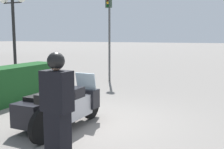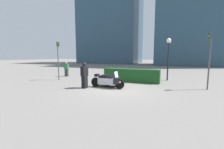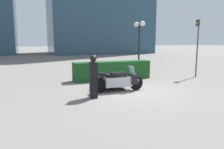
{
  "view_description": "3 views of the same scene",
  "coord_description": "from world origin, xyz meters",
  "px_view_note": "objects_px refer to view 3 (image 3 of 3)",
  "views": [
    {
      "loc": [
        -5.61,
        -3.04,
        2.01
      ],
      "look_at": [
        0.17,
        -0.41,
        1.14
      ],
      "focal_mm": 45.0,
      "sensor_mm": 36.0,
      "label": 1
    },
    {
      "loc": [
        3.57,
        -9.01,
        2.18
      ],
      "look_at": [
        -0.16,
        -0.05,
        0.98
      ],
      "focal_mm": 24.0,
      "sensor_mm": 36.0,
      "label": 2
    },
    {
      "loc": [
        -4.45,
        -8.91,
        2.35
      ],
      "look_at": [
        -1.13,
        -0.26,
        0.89
      ],
      "focal_mm": 35.0,
      "sensor_mm": 36.0,
      "label": 3
    }
  ],
  "objects_px": {
    "hedge_bush_curbside": "(112,70)",
    "twin_lamp_post": "(139,32)",
    "officer_rider": "(93,75)",
    "police_motorcycle": "(116,80)",
    "traffic_light_near": "(197,40)"
  },
  "relations": [
    {
      "from": "hedge_bush_curbside",
      "to": "traffic_light_near",
      "type": "xyz_separation_m",
      "value": [
        5.37,
        -1.05,
        1.82
      ]
    },
    {
      "from": "police_motorcycle",
      "to": "officer_rider",
      "type": "distance_m",
      "value": 1.79
    },
    {
      "from": "police_motorcycle",
      "to": "hedge_bush_curbside",
      "type": "distance_m",
      "value": 2.84
    },
    {
      "from": "officer_rider",
      "to": "hedge_bush_curbside",
      "type": "height_order",
      "value": "officer_rider"
    },
    {
      "from": "police_motorcycle",
      "to": "officer_rider",
      "type": "height_order",
      "value": "officer_rider"
    },
    {
      "from": "hedge_bush_curbside",
      "to": "twin_lamp_post",
      "type": "relative_size",
      "value": 1.28
    },
    {
      "from": "police_motorcycle",
      "to": "hedge_bush_curbside",
      "type": "bearing_deg",
      "value": 74.39
    },
    {
      "from": "officer_rider",
      "to": "twin_lamp_post",
      "type": "distance_m",
      "value": 7.83
    },
    {
      "from": "twin_lamp_post",
      "to": "hedge_bush_curbside",
      "type": "bearing_deg",
      "value": -145.41
    },
    {
      "from": "officer_rider",
      "to": "twin_lamp_post",
      "type": "relative_size",
      "value": 0.48
    },
    {
      "from": "twin_lamp_post",
      "to": "police_motorcycle",
      "type": "bearing_deg",
      "value": -128.05
    },
    {
      "from": "police_motorcycle",
      "to": "hedge_bush_curbside",
      "type": "xyz_separation_m",
      "value": [
        0.83,
        2.72,
        0.08
      ]
    },
    {
      "from": "police_motorcycle",
      "to": "twin_lamp_post",
      "type": "bearing_deg",
      "value": 53.36
    },
    {
      "from": "hedge_bush_curbside",
      "to": "traffic_light_near",
      "type": "bearing_deg",
      "value": -11.07
    },
    {
      "from": "hedge_bush_curbside",
      "to": "police_motorcycle",
      "type": "bearing_deg",
      "value": -107.02
    }
  ]
}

